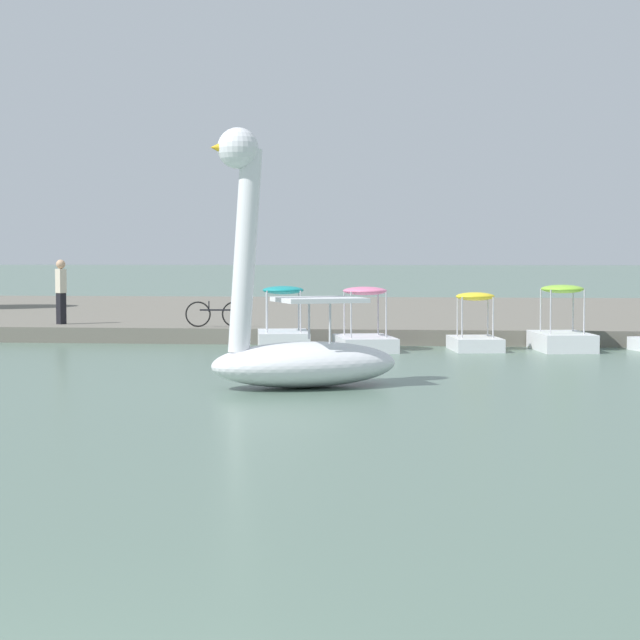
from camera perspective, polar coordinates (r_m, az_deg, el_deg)
name	(u,v)px	position (r m, az deg, el deg)	size (l,w,h in m)	color
shore_bank_far	(372,315)	(40.43, 2.57, 0.26)	(111.96, 22.32, 0.40)	#6B665B
swan_boat	(295,336)	(19.99, -1.25, -0.80)	(3.66, 2.80, 4.43)	white
pedal_boat_teal	(283,332)	(28.16, -1.82, -0.59)	(1.55, 2.24, 1.53)	white
pedal_boat_pink	(365,331)	(27.76, 2.22, -0.56)	(1.74, 2.35, 1.53)	white
pedal_boat_yellow	(475,335)	(28.02, 7.62, -0.71)	(1.38, 1.89, 1.39)	white
pedal_boat_lime	(562,332)	(28.33, 11.80, -0.58)	(1.54, 2.26, 1.57)	white
person_on_path	(61,289)	(32.27, -12.61, 1.50)	(0.30, 0.30, 1.75)	black
bicycle_parked	(216,314)	(30.38, -5.12, 0.30)	(1.62, 0.19, 0.68)	black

